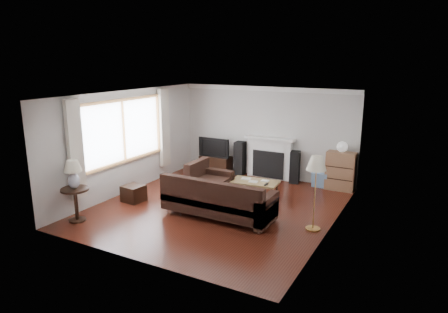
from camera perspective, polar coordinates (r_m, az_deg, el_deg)
The scene contains 17 objects.
room at distance 8.63m, azimuth -0.95°, elevation 0.55°, with size 5.10×5.60×2.54m.
window at distance 9.83m, azimuth -14.11°, elevation 3.57°, with size 0.12×2.74×1.54m, color olive.
curtain_near at distance 8.79m, azimuth -20.47°, elevation 0.91°, with size 0.10×0.35×2.10m, color beige.
curtain_far at distance 10.98m, azimuth -8.53°, elevation 4.08°, with size 0.10×0.35×2.10m, color beige.
fireplace at distance 11.04m, azimuth 6.48°, elevation -0.17°, with size 1.40×0.26×1.15m, color white.
tv_stand at distance 11.69m, azimuth -1.18°, elevation -1.05°, with size 0.92×0.41×0.46m, color black.
television at distance 11.57m, azimuth -1.19°, elevation 1.39°, with size 0.97×0.13×0.56m, color black.
speaker_left at distance 11.32m, azimuth 2.27°, elevation -0.25°, with size 0.26×0.32×0.95m, color black.
speaker_right at distance 10.74m, azimuth 10.08°, elevation -1.50°, with size 0.24×0.29×0.86m, color black.
bookshelf at distance 10.41m, azimuth 16.30°, elevation -2.01°, with size 0.71×0.34×0.98m, color #8A5D40.
globe_lamp at distance 10.27m, azimuth 16.54°, elevation 1.32°, with size 0.26×0.26×0.26m, color white.
sectional_sofa at distance 8.34m, azimuth -0.80°, elevation -5.97°, with size 2.53×1.85×0.82m, color black.
coffee_table at distance 9.50m, azimuth 4.38°, elevation -4.73°, with size 1.10×0.60×0.43m, color olive.
footstool at distance 9.54m, azimuth -12.78°, elevation -5.14°, with size 0.44×0.44×0.37m, color black.
floor_lamp at distance 7.81m, azimuth 12.86°, elevation -5.17°, with size 0.38×0.38×1.47m, color #C28C43.
side_table at distance 8.69m, azimuth -20.36°, elevation -6.47°, with size 0.56×0.56×0.69m, color black.
table_lamp at distance 8.50m, azimuth -20.72°, elevation -2.42°, with size 0.36×0.36×0.58m, color silver.
Camera 1 is at (4.12, -7.31, 3.24)m, focal length 32.00 mm.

